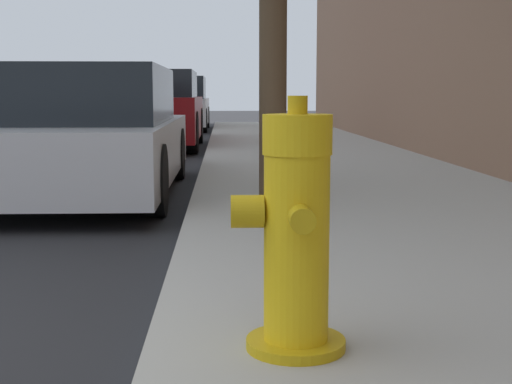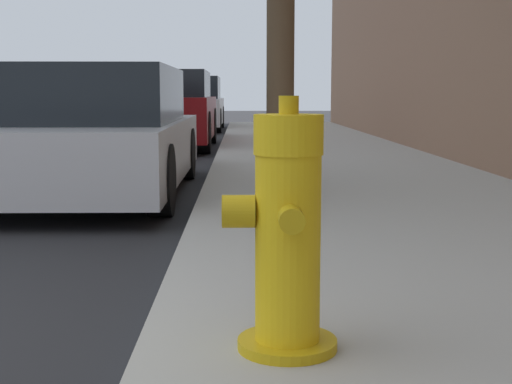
{
  "view_description": "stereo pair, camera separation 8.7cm",
  "coord_description": "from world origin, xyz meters",
  "px_view_note": "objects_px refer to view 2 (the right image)",
  "views": [
    {
      "loc": [
        2.03,
        -2.12,
        1.01
      ],
      "look_at": [
        2.19,
        1.43,
        0.52
      ],
      "focal_mm": 50.0,
      "sensor_mm": 36.0,
      "label": 1
    },
    {
      "loc": [
        2.12,
        -2.13,
        1.01
      ],
      "look_at": [
        2.19,
        1.43,
        0.52
      ],
      "focal_mm": 50.0,
      "sensor_mm": 36.0,
      "label": 2
    }
  ],
  "objects_px": {
    "parked_car_near": "(93,134)",
    "fire_hydrant": "(286,236)",
    "parked_car_mid": "(163,110)",
    "parked_car_far": "(191,105)"
  },
  "relations": [
    {
      "from": "parked_car_near",
      "to": "fire_hydrant",
      "type": "bearing_deg",
      "value": -71.04
    },
    {
      "from": "parked_car_mid",
      "to": "parked_car_far",
      "type": "height_order",
      "value": "parked_car_far"
    },
    {
      "from": "parked_car_mid",
      "to": "parked_car_far",
      "type": "distance_m",
      "value": 6.53
    },
    {
      "from": "fire_hydrant",
      "to": "parked_car_mid",
      "type": "bearing_deg",
      "value": 98.41
    },
    {
      "from": "fire_hydrant",
      "to": "parked_car_mid",
      "type": "relative_size",
      "value": 0.21
    },
    {
      "from": "parked_car_far",
      "to": "parked_car_near",
      "type": "bearing_deg",
      "value": -90.31
    },
    {
      "from": "fire_hydrant",
      "to": "parked_car_near",
      "type": "relative_size",
      "value": 0.2
    },
    {
      "from": "fire_hydrant",
      "to": "parked_car_far",
      "type": "bearing_deg",
      "value": 95.11
    },
    {
      "from": "parked_car_mid",
      "to": "parked_car_near",
      "type": "bearing_deg",
      "value": -90.13
    },
    {
      "from": "parked_car_near",
      "to": "parked_car_mid",
      "type": "distance_m",
      "value": 6.18
    }
  ]
}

